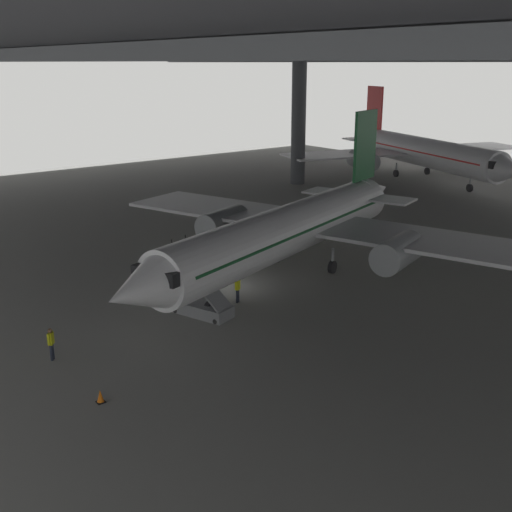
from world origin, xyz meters
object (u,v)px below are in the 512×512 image
Objects in this scene: crew_worker_near_nose at (51,342)px; airplane_distant at (422,152)px; traffic_cone_orange at (100,396)px; airplane_main at (291,229)px; crew_worker_by_stairs at (238,288)px; baggage_tug at (293,229)px; boarding_stairs at (201,303)px.

airplane_distant reaches higher than crew_worker_near_nose.
airplane_distant is at bearing 115.34° from traffic_cone_orange.
airplane_main is 18.47m from crew_worker_near_nose.
baggage_tug is (-10.02, 13.35, -0.43)m from crew_worker_by_stairs.
airplane_distant is at bearing 114.97° from crew_worker_by_stairs.
boarding_stairs reaches higher than crew_worker_by_stairs.
boarding_stairs is 1.81× the size of baggage_tug.
airplane_main is at bearing 104.54° from boarding_stairs.
airplane_distant is at bearing 110.73° from crew_worker_near_nose.
boarding_stairs is at bearing -57.56° from baggage_tug.
traffic_cone_orange is (5.97, -11.88, -0.66)m from crew_worker_by_stairs.
airplane_main reaches higher than traffic_cone_orange.
traffic_cone_orange is at bearing 1.01° from crew_worker_near_nose.
crew_worker_near_nose reaches higher than crew_worker_by_stairs.
crew_worker_by_stairs is 0.05× the size of airplane_distant.
airplane_distant reaches higher than crew_worker_by_stairs.
crew_worker_near_nose is 60.49m from airplane_distant.
airplane_main is at bearing -42.15° from baggage_tug.
crew_worker_near_nose is at bearing -81.48° from airplane_main.
crew_worker_by_stairs is 2.78× the size of traffic_cone_orange.
baggage_tug is (10.72, -31.21, -2.84)m from airplane_distant.
airplane_main is 19.96m from traffic_cone_orange.
boarding_stairs is at bearing 122.26° from traffic_cone_orange.
boarding_stairs is 0.13× the size of airplane_distant.
airplane_main is at bearing -64.07° from airplane_distant.
airplane_main is 11.08m from baggage_tug.
crew_worker_near_nose is (2.71, -18.12, -2.32)m from airplane_main.
crew_worker_by_stairs is at bearing -53.09° from baggage_tug.
crew_worker_near_nose is 27.48m from baggage_tug.
airplane_distant is (-20.75, 44.55, 2.42)m from crew_worker_by_stairs.
crew_worker_by_stairs is at bearing -71.40° from airplane_main.
crew_worker_near_nose is at bearing -178.99° from traffic_cone_orange.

